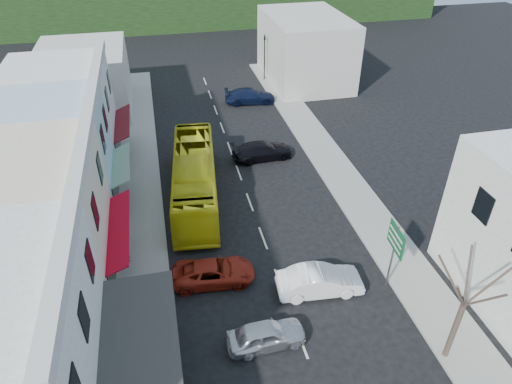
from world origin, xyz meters
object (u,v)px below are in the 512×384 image
object	(u,v)px
car_silver	(266,334)
street_tree	(463,305)
car_red	(214,271)
bus	(195,179)
pedestrian_left	(126,248)
car_white	(320,282)
traffic_signal	(264,58)
direction_sign	(392,257)

from	to	relation	value
car_silver	street_tree	xyz separation A→B (m)	(8.14, -2.60, 2.87)
car_red	bus	bearing A→B (deg)	5.24
pedestrian_left	street_tree	world-z (taller)	street_tree
car_white	traffic_signal	xyz separation A→B (m)	(4.66, 31.87, 1.85)
traffic_signal	direction_sign	bearing A→B (deg)	69.92
car_white	pedestrian_left	world-z (taller)	pedestrian_left
car_white	street_tree	xyz separation A→B (m)	(4.46, -5.31, 2.87)
bus	direction_sign	world-z (taller)	direction_sign
direction_sign	pedestrian_left	bearing A→B (deg)	164.41
direction_sign	street_tree	size ratio (longest dim) A/B	0.58
car_silver	direction_sign	distance (m)	8.01
pedestrian_left	traffic_signal	size ratio (longest dim) A/B	0.33
car_silver	pedestrian_left	bearing A→B (deg)	38.77
car_white	street_tree	world-z (taller)	street_tree
car_white	traffic_signal	world-z (taller)	traffic_signal
pedestrian_left	direction_sign	size ratio (longest dim) A/B	0.41
car_white	car_red	distance (m)	5.90
car_silver	traffic_signal	distance (m)	35.62
bus	car_silver	bearing A→B (deg)	-75.91
bus	car_white	world-z (taller)	bus
bus	street_tree	xyz separation A→B (m)	(10.01, -15.80, 2.02)
car_red	traffic_signal	size ratio (longest dim) A/B	0.90
bus	pedestrian_left	xyz separation A→B (m)	(-4.71, -5.69, -0.55)
bus	direction_sign	bearing A→B (deg)	-43.11
direction_sign	bus	bearing A→B (deg)	135.44
bus	direction_sign	xyz separation A→B (m)	(9.41, -10.87, 0.53)
car_red	traffic_signal	bearing A→B (deg)	-13.87
bus	car_white	size ratio (longest dim) A/B	2.64
car_silver	direction_sign	bearing A→B (deg)	-75.24
car_silver	direction_sign	size ratio (longest dim) A/B	1.06
car_silver	car_red	world-z (taller)	same
traffic_signal	pedestrian_left	bearing A→B (deg)	42.49
car_white	pedestrian_left	bearing A→B (deg)	69.40
car_white	pedestrian_left	distance (m)	11.33
car_red	car_silver	bearing A→B (deg)	-154.07
car_silver	traffic_signal	size ratio (longest dim) A/B	0.86
direction_sign	street_tree	xyz separation A→B (m)	(0.60, -4.93, 1.49)
direction_sign	traffic_signal	distance (m)	32.26
pedestrian_left	car_silver	bearing A→B (deg)	-140.10
street_tree	car_red	bearing A→B (deg)	143.42
bus	pedestrian_left	distance (m)	7.40
car_silver	traffic_signal	xyz separation A→B (m)	(8.33, 34.58, 1.85)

